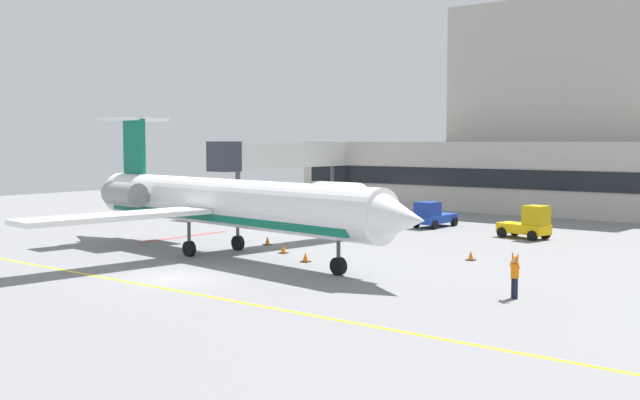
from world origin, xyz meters
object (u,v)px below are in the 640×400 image
(baggage_tug, at_px, (433,215))
(regional_jet, at_px, (221,202))
(fuel_tank, at_px, (338,196))
(marshaller, at_px, (515,276))
(pushback_tractor, at_px, (528,224))

(baggage_tug, bearing_deg, regional_jet, -97.80)
(regional_jet, xyz_separation_m, fuel_tank, (-10.27, 25.30, -1.48))
(fuel_tank, distance_m, marshaller, 39.32)
(baggage_tug, height_order, pushback_tractor, pushback_tractor)
(baggage_tug, xyz_separation_m, pushback_tractor, (8.60, -1.99, 0.10))
(fuel_tank, bearing_deg, regional_jet, -67.90)
(baggage_tug, distance_m, marshaller, 26.65)
(pushback_tractor, relative_size, fuel_tank, 0.56)
(regional_jet, bearing_deg, marshaller, -3.57)
(regional_jet, xyz_separation_m, pushback_tractor, (11.36, 18.12, -2.05))
(pushback_tractor, xyz_separation_m, fuel_tank, (-21.63, 7.18, 0.57))
(marshaller, bearing_deg, baggage_tug, 127.01)
(baggage_tug, bearing_deg, marshaller, -52.99)
(regional_jet, distance_m, pushback_tractor, 21.48)
(regional_jet, xyz_separation_m, baggage_tug, (2.76, 20.11, -2.15))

